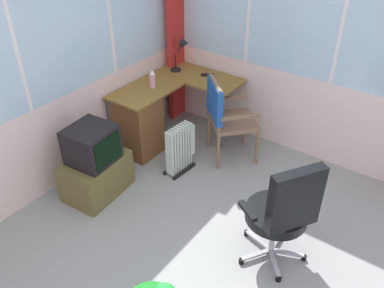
{
  "coord_description": "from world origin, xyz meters",
  "views": [
    {
      "loc": [
        -1.75,
        -1.07,
        2.73
      ],
      "look_at": [
        0.82,
        0.79,
        0.59
      ],
      "focal_mm": 37.84,
      "sensor_mm": 36.0,
      "label": 1
    }
  ],
  "objects_px": {
    "desk": "(144,119)",
    "space_heater": "(181,148)",
    "tv_remote": "(207,75)",
    "office_chair": "(284,210)",
    "desk_lamp": "(183,49)",
    "tv_on_stand": "(95,165)",
    "spray_bottle": "(152,79)",
    "wooden_armchair": "(222,111)"
  },
  "relations": [
    {
      "from": "desk",
      "to": "space_heater",
      "type": "relative_size",
      "value": 2.36
    },
    {
      "from": "space_heater",
      "to": "tv_remote",
      "type": "bearing_deg",
      "value": 16.56
    },
    {
      "from": "desk",
      "to": "office_chair",
      "type": "bearing_deg",
      "value": -107.22
    },
    {
      "from": "desk_lamp",
      "to": "tv_on_stand",
      "type": "distance_m",
      "value": 1.78
    },
    {
      "from": "desk_lamp",
      "to": "tv_on_stand",
      "type": "relative_size",
      "value": 0.51
    },
    {
      "from": "office_chair",
      "to": "tv_on_stand",
      "type": "bearing_deg",
      "value": 97.68
    },
    {
      "from": "space_heater",
      "to": "desk_lamp",
      "type": "bearing_deg",
      "value": 35.44
    },
    {
      "from": "desk_lamp",
      "to": "spray_bottle",
      "type": "relative_size",
      "value": 1.81
    },
    {
      "from": "spray_bottle",
      "to": "office_chair",
      "type": "xyz_separation_m",
      "value": [
        -0.81,
        -2.0,
        -0.25
      ]
    },
    {
      "from": "desk_lamp",
      "to": "office_chair",
      "type": "bearing_deg",
      "value": -124.69
    },
    {
      "from": "desk",
      "to": "wooden_armchair",
      "type": "xyz_separation_m",
      "value": [
        0.39,
        -0.8,
        0.19
      ]
    },
    {
      "from": "wooden_armchair",
      "to": "office_chair",
      "type": "distance_m",
      "value": 1.57
    },
    {
      "from": "space_heater",
      "to": "office_chair",
      "type": "bearing_deg",
      "value": -111.15
    },
    {
      "from": "desk_lamp",
      "to": "wooden_armchair",
      "type": "distance_m",
      "value": 0.99
    },
    {
      "from": "spray_bottle",
      "to": "tv_remote",
      "type": "bearing_deg",
      "value": -27.29
    },
    {
      "from": "spray_bottle",
      "to": "office_chair",
      "type": "distance_m",
      "value": 2.17
    },
    {
      "from": "tv_remote",
      "to": "space_heater",
      "type": "bearing_deg",
      "value": 162.98
    },
    {
      "from": "desk_lamp",
      "to": "wooden_armchair",
      "type": "relative_size",
      "value": 0.41
    },
    {
      "from": "desk_lamp",
      "to": "tv_remote",
      "type": "height_order",
      "value": "desk_lamp"
    },
    {
      "from": "desk",
      "to": "desk_lamp",
      "type": "relative_size",
      "value": 3.34
    },
    {
      "from": "office_chair",
      "to": "space_heater",
      "type": "distance_m",
      "value": 1.55
    },
    {
      "from": "office_chair",
      "to": "space_heater",
      "type": "relative_size",
      "value": 1.86
    },
    {
      "from": "wooden_armchair",
      "to": "space_heater",
      "type": "distance_m",
      "value": 0.6
    },
    {
      "from": "wooden_armchair",
      "to": "spray_bottle",
      "type": "bearing_deg",
      "value": 104.5
    },
    {
      "from": "office_chair",
      "to": "wooden_armchair",
      "type": "bearing_deg",
      "value": 49.78
    },
    {
      "from": "desk",
      "to": "desk_lamp",
      "type": "height_order",
      "value": "desk_lamp"
    },
    {
      "from": "wooden_armchair",
      "to": "tv_on_stand",
      "type": "distance_m",
      "value": 1.45
    },
    {
      "from": "spray_bottle",
      "to": "space_heater",
      "type": "height_order",
      "value": "spray_bottle"
    },
    {
      "from": "desk",
      "to": "office_chair",
      "type": "height_order",
      "value": "office_chair"
    },
    {
      "from": "office_chair",
      "to": "tv_remote",
      "type": "bearing_deg",
      "value": 49.66
    },
    {
      "from": "tv_on_stand",
      "to": "desk_lamp",
      "type": "bearing_deg",
      "value": 5.37
    },
    {
      "from": "desk",
      "to": "desk_lamp",
      "type": "xyz_separation_m",
      "value": [
        0.78,
        0.02,
        0.58
      ]
    },
    {
      "from": "office_chair",
      "to": "space_heater",
      "type": "bearing_deg",
      "value": 68.85
    },
    {
      "from": "spray_bottle",
      "to": "office_chair",
      "type": "relative_size",
      "value": 0.21
    },
    {
      "from": "desk_lamp",
      "to": "spray_bottle",
      "type": "xyz_separation_m",
      "value": [
        -0.59,
        -0.03,
        -0.15
      ]
    },
    {
      "from": "desk",
      "to": "tv_remote",
      "type": "height_order",
      "value": "tv_remote"
    },
    {
      "from": "desk",
      "to": "tv_remote",
      "type": "relative_size",
      "value": 8.7
    },
    {
      "from": "tv_on_stand",
      "to": "space_heater",
      "type": "distance_m",
      "value": 0.92
    },
    {
      "from": "office_chair",
      "to": "tv_on_stand",
      "type": "distance_m",
      "value": 1.9
    },
    {
      "from": "desk",
      "to": "office_chair",
      "type": "xyz_separation_m",
      "value": [
        -0.62,
        -2.0,
        0.18
      ]
    },
    {
      "from": "space_heater",
      "to": "spray_bottle",
      "type": "bearing_deg",
      "value": 66.02
    },
    {
      "from": "tv_on_stand",
      "to": "desk",
      "type": "bearing_deg",
      "value": 8.58
    }
  ]
}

